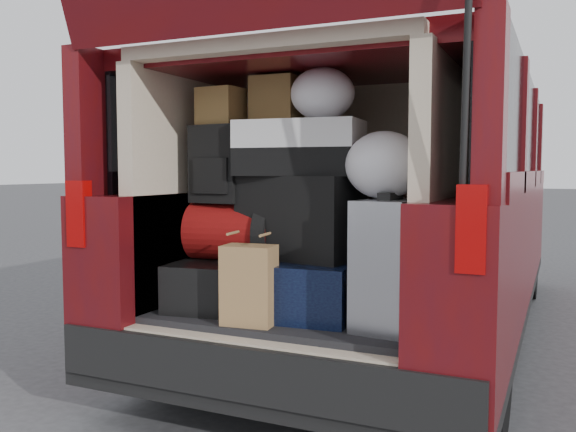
% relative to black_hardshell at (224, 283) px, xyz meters
% --- Properties ---
extents(minivan, '(1.90, 5.35, 2.77)m').
position_rel_black_hardshell_xyz_m(minivan, '(0.38, 1.73, 0.25)').
color(minivan, black).
rests_on(minivan, ground).
extents(load_floor, '(1.24, 1.05, 0.55)m').
position_rel_black_hardshell_xyz_m(load_floor, '(0.38, 0.15, -0.39)').
color(load_floor, black).
rests_on(load_floor, ground).
extents(black_hardshell, '(0.48, 0.61, 0.23)m').
position_rel_black_hardshell_xyz_m(black_hardshell, '(0.00, 0.00, 0.00)').
color(black_hardshell, black).
rests_on(black_hardshell, load_floor).
extents(navy_hardshell, '(0.51, 0.61, 0.25)m').
position_rel_black_hardshell_xyz_m(navy_hardshell, '(0.44, 0.03, 0.01)').
color(navy_hardshell, black).
rests_on(navy_hardshell, load_floor).
extents(silver_roller, '(0.26, 0.38, 0.54)m').
position_rel_black_hardshell_xyz_m(silver_roller, '(0.86, -0.08, 0.16)').
color(silver_roller, silver).
rests_on(silver_roller, load_floor).
extents(kraft_bag, '(0.24, 0.16, 0.34)m').
position_rel_black_hardshell_xyz_m(kraft_bag, '(0.29, -0.28, 0.06)').
color(kraft_bag, '#A17148').
rests_on(kraft_bag, load_floor).
extents(red_duffel, '(0.46, 0.32, 0.28)m').
position_rel_black_hardshell_xyz_m(red_duffel, '(0.05, 0.02, 0.25)').
color(red_duffel, maroon).
rests_on(red_duffel, black_hardshell).
extents(black_soft_case, '(0.58, 0.40, 0.39)m').
position_rel_black_hardshell_xyz_m(black_soft_case, '(0.39, 0.05, 0.33)').
color(black_soft_case, black).
rests_on(black_soft_case, navy_hardshell).
extents(backpack, '(0.28, 0.18, 0.38)m').
position_rel_black_hardshell_xyz_m(backpack, '(-0.02, -0.00, 0.58)').
color(backpack, black).
rests_on(backpack, red_duffel).
extents(twotone_duffel, '(0.59, 0.34, 0.26)m').
position_rel_black_hardshell_xyz_m(twotone_duffel, '(0.39, 0.04, 0.66)').
color(twotone_duffel, silver).
rests_on(twotone_duffel, black_soft_case).
extents(grocery_sack_lower, '(0.21, 0.18, 0.18)m').
position_rel_black_hardshell_xyz_m(grocery_sack_lower, '(-0.02, 0.03, 0.86)').
color(grocery_sack_lower, olive).
rests_on(grocery_sack_lower, backpack).
extents(grocery_sack_upper, '(0.23, 0.19, 0.22)m').
position_rel_black_hardshell_xyz_m(grocery_sack_upper, '(0.23, 0.13, 0.89)').
color(grocery_sack_upper, olive).
rests_on(grocery_sack_upper, twotone_duffel).
extents(plastic_bag_center, '(0.32, 0.30, 0.24)m').
position_rel_black_hardshell_xyz_m(plastic_bag_center, '(0.50, 0.06, 0.90)').
color(plastic_bag_center, white).
rests_on(plastic_bag_center, twotone_duffel).
extents(plastic_bag_right, '(0.33, 0.31, 0.29)m').
position_rel_black_hardshell_xyz_m(plastic_bag_right, '(0.82, -0.05, 0.58)').
color(plastic_bag_right, white).
rests_on(plastic_bag_right, silver_roller).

